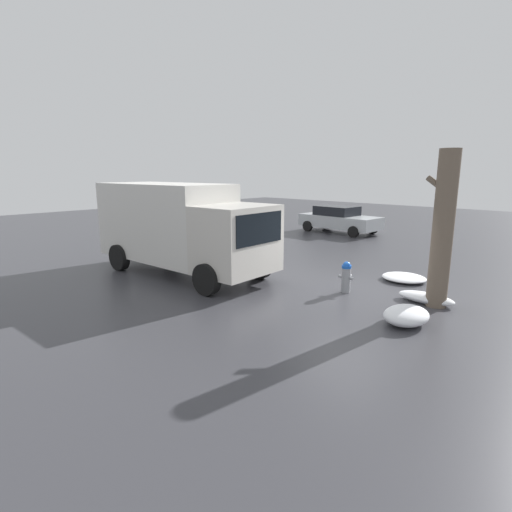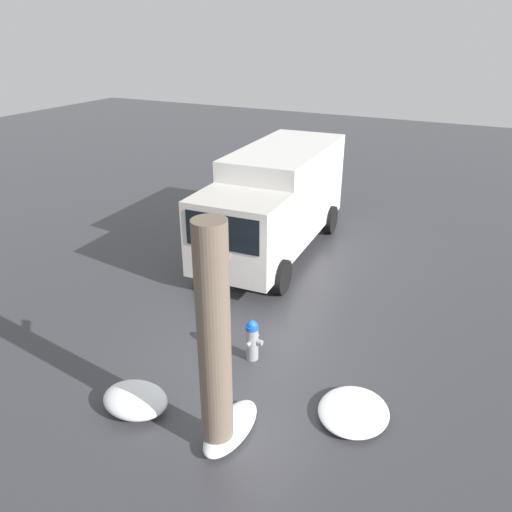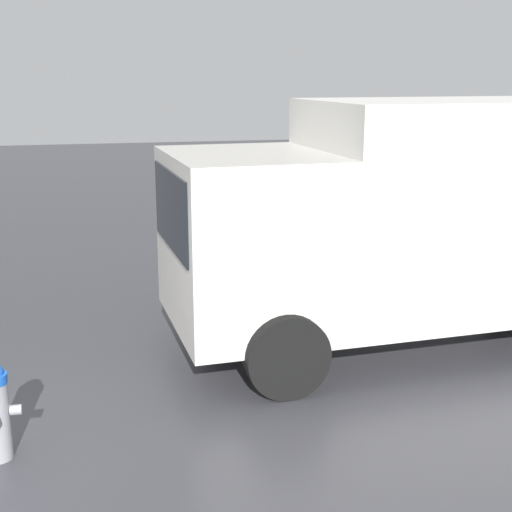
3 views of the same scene
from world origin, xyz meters
name	(u,v)px [view 3 (image 3 of 3)]	position (x,y,z in m)	size (l,w,h in m)	color
delivery_truck	(448,212)	(5.23, 1.86, 1.63)	(6.74, 2.81, 2.98)	beige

